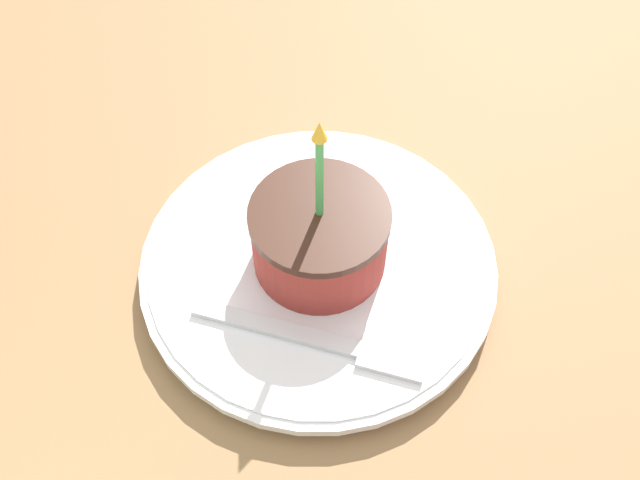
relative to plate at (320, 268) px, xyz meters
name	(u,v)px	position (x,y,z in m)	size (l,w,h in m)	color
ground_plane	(332,282)	(-0.01, 0.00, -0.03)	(2.40, 2.40, 0.04)	olive
plate	(320,268)	(0.00, 0.00, 0.00)	(0.26, 0.26, 0.02)	silver
cake_slice	(321,238)	(0.00, 0.00, 0.04)	(0.10, 0.10, 0.14)	#99332D
fork	(325,341)	(0.03, 0.06, 0.01)	(0.13, 0.13, 0.00)	silver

